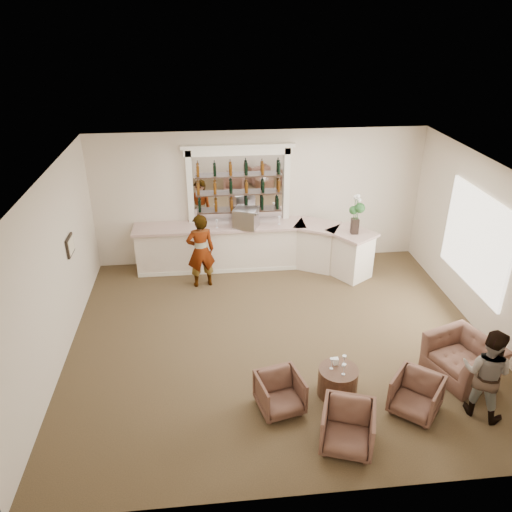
{
  "coord_description": "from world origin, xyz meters",
  "views": [
    {
      "loc": [
        -1.28,
        -7.91,
        5.82
      ],
      "look_at": [
        -0.35,
        0.9,
        1.38
      ],
      "focal_mm": 35.0,
      "sensor_mm": 36.0,
      "label": 1
    }
  ],
  "objects_px": {
    "bar_counter": "(255,247)",
    "cocktail_table": "(338,381)",
    "guest": "(486,373)",
    "armchair_center": "(348,427)",
    "armchair_right": "(416,395)",
    "flower_vase": "(356,212)",
    "sommelier": "(201,251)",
    "armchair_far": "(463,359)",
    "espresso_machine": "(246,218)",
    "armchair_left": "(280,393)"
  },
  "relations": [
    {
      "from": "armchair_left",
      "to": "armchair_right",
      "type": "bearing_deg",
      "value": -21.13
    },
    {
      "from": "armchair_right",
      "to": "sommelier",
      "type": "bearing_deg",
      "value": 167.88
    },
    {
      "from": "sommelier",
      "to": "armchair_far",
      "type": "bearing_deg",
      "value": 129.25
    },
    {
      "from": "sommelier",
      "to": "armchair_center",
      "type": "distance_m",
      "value": 5.44
    },
    {
      "from": "armchair_left",
      "to": "espresso_machine",
      "type": "xyz_separation_m",
      "value": [
        -0.12,
        4.79,
        1.06
      ]
    },
    {
      "from": "cocktail_table",
      "to": "armchair_far",
      "type": "bearing_deg",
      "value": 5.47
    },
    {
      "from": "guest",
      "to": "cocktail_table",
      "type": "bearing_deg",
      "value": 26.59
    },
    {
      "from": "bar_counter",
      "to": "armchair_right",
      "type": "distance_m",
      "value": 5.55
    },
    {
      "from": "bar_counter",
      "to": "flower_vase",
      "type": "bearing_deg",
      "value": -17.13
    },
    {
      "from": "armchair_left",
      "to": "espresso_machine",
      "type": "distance_m",
      "value": 4.91
    },
    {
      "from": "espresso_machine",
      "to": "armchair_right",
      "type": "bearing_deg",
      "value": -44.39
    },
    {
      "from": "armchair_left",
      "to": "armchair_far",
      "type": "bearing_deg",
      "value": -5.45
    },
    {
      "from": "bar_counter",
      "to": "armchair_center",
      "type": "relative_size",
      "value": 7.47
    },
    {
      "from": "armchair_center",
      "to": "flower_vase",
      "type": "height_order",
      "value": "flower_vase"
    },
    {
      "from": "bar_counter",
      "to": "armchair_left",
      "type": "xyz_separation_m",
      "value": [
        -0.1,
        -4.87,
        -0.25
      ]
    },
    {
      "from": "sommelier",
      "to": "flower_vase",
      "type": "relative_size",
      "value": 1.85
    },
    {
      "from": "bar_counter",
      "to": "armchair_far",
      "type": "bearing_deg",
      "value": -54.17
    },
    {
      "from": "sommelier",
      "to": "armchair_center",
      "type": "relative_size",
      "value": 2.3
    },
    {
      "from": "bar_counter",
      "to": "sommelier",
      "type": "distance_m",
      "value": 1.52
    },
    {
      "from": "armchair_far",
      "to": "espresso_machine",
      "type": "height_order",
      "value": "espresso_machine"
    },
    {
      "from": "guest",
      "to": "armchair_right",
      "type": "xyz_separation_m",
      "value": [
        -1.01,
        0.11,
        -0.45
      ]
    },
    {
      "from": "guest",
      "to": "armchair_right",
      "type": "distance_m",
      "value": 1.11
    },
    {
      "from": "espresso_machine",
      "to": "guest",
      "type": "bearing_deg",
      "value": -36.19
    },
    {
      "from": "armchair_center",
      "to": "espresso_machine",
      "type": "distance_m",
      "value": 5.81
    },
    {
      "from": "armchair_far",
      "to": "espresso_machine",
      "type": "distance_m",
      "value": 5.59
    },
    {
      "from": "bar_counter",
      "to": "cocktail_table",
      "type": "relative_size",
      "value": 8.69
    },
    {
      "from": "bar_counter",
      "to": "cocktail_table",
      "type": "xyz_separation_m",
      "value": [
        0.91,
        -4.62,
        -0.32
      ]
    },
    {
      "from": "bar_counter",
      "to": "armchair_far",
      "type": "relative_size",
      "value": 5.16
    },
    {
      "from": "flower_vase",
      "to": "bar_counter",
      "type": "bearing_deg",
      "value": 162.87
    },
    {
      "from": "guest",
      "to": "armchair_left",
      "type": "distance_m",
      "value": 3.2
    },
    {
      "from": "sommelier",
      "to": "armchair_left",
      "type": "xyz_separation_m",
      "value": [
        1.2,
        -4.16,
        -0.56
      ]
    },
    {
      "from": "armchair_center",
      "to": "armchair_right",
      "type": "relative_size",
      "value": 1.06
    },
    {
      "from": "guest",
      "to": "armchair_far",
      "type": "distance_m",
      "value": 0.97
    },
    {
      "from": "guest",
      "to": "armchair_far",
      "type": "xyz_separation_m",
      "value": [
        0.14,
        0.87,
        -0.42
      ]
    },
    {
      "from": "armchair_far",
      "to": "flower_vase",
      "type": "bearing_deg",
      "value": 174.13
    },
    {
      "from": "bar_counter",
      "to": "flower_vase",
      "type": "distance_m",
      "value": 2.59
    },
    {
      "from": "armchair_right",
      "to": "flower_vase",
      "type": "distance_m",
      "value": 4.67
    },
    {
      "from": "armchair_right",
      "to": "armchair_far",
      "type": "xyz_separation_m",
      "value": [
        1.14,
        0.75,
        0.03
      ]
    },
    {
      "from": "armchair_far",
      "to": "espresso_machine",
      "type": "bearing_deg",
      "value": -161.94
    },
    {
      "from": "cocktail_table",
      "to": "flower_vase",
      "type": "bearing_deg",
      "value": 71.39
    },
    {
      "from": "sommelier",
      "to": "armchair_left",
      "type": "relative_size",
      "value": 2.51
    },
    {
      "from": "bar_counter",
      "to": "cocktail_table",
      "type": "bearing_deg",
      "value": -78.83
    },
    {
      "from": "cocktail_table",
      "to": "armchair_center",
      "type": "xyz_separation_m",
      "value": [
        -0.14,
        -1.1,
        0.1
      ]
    },
    {
      "from": "sommelier",
      "to": "guest",
      "type": "height_order",
      "value": "sommelier"
    },
    {
      "from": "armchair_far",
      "to": "armchair_left",
      "type": "bearing_deg",
      "value": -101.95
    },
    {
      "from": "sommelier",
      "to": "armchair_left",
      "type": "bearing_deg",
      "value": 94.85
    },
    {
      "from": "armchair_center",
      "to": "armchair_far",
      "type": "height_order",
      "value": "armchair_far"
    },
    {
      "from": "cocktail_table",
      "to": "armchair_left",
      "type": "height_order",
      "value": "armchair_left"
    },
    {
      "from": "armchair_center",
      "to": "bar_counter",
      "type": "bearing_deg",
      "value": 116.84
    },
    {
      "from": "guest",
      "to": "armchair_left",
      "type": "xyz_separation_m",
      "value": [
        -3.14,
        0.39,
        -0.46
      ]
    }
  ]
}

